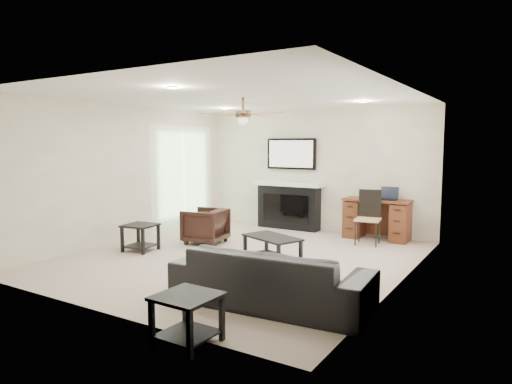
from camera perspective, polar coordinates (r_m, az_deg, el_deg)
room_shell at (r=7.04m, az=-0.44°, el=5.20°), size 5.50×5.54×2.52m
sofa at (r=5.13m, az=1.93°, el=-10.54°), size 2.27×1.03×0.64m
armchair at (r=8.29m, az=-6.36°, el=-4.22°), size 0.79×0.78×0.63m
coffee_table at (r=6.94m, az=2.02°, el=-7.19°), size 1.02×0.80×0.40m
end_table_near at (r=4.27m, az=-8.57°, el=-15.45°), size 0.53×0.53×0.45m
end_table_left at (r=7.90m, az=-14.24°, el=-5.55°), size 0.56×0.56×0.45m
fireplace_unit at (r=9.58m, az=4.07°, el=1.03°), size 1.52×0.34×1.91m
desk at (r=8.87m, az=14.88°, el=-3.30°), size 1.22×0.56×0.76m
desk_chair at (r=8.34m, az=13.80°, el=-3.13°), size 0.48×0.50×0.97m
laptop at (r=8.73m, az=16.18°, el=-0.20°), size 0.33×0.24×0.23m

